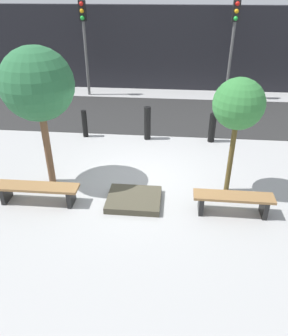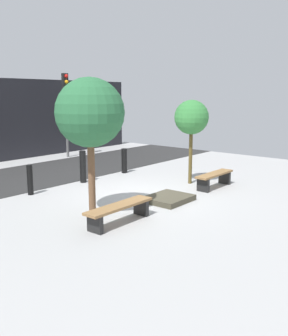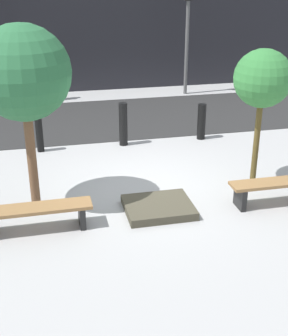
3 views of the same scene
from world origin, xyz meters
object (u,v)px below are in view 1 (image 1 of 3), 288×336
Objects in this scene: bench_left at (37,190)px; bench_right at (233,200)px; tree_behind_left_bench at (37,85)px; tree_behind_right_bench at (239,105)px; traffic_light_west at (84,32)px; bollard_center at (212,128)px; bollard_left at (147,123)px; bollard_far_left at (85,124)px; traffic_light_mid_west at (233,34)px; planter_bed at (134,199)px.

bench_left is 1.11× the size of bench_right.
bench_right is at bearing -11.81° from tree_behind_left_bench.
tree_behind_right_bench is 0.72× the size of traffic_light_west.
bench_right is 2.06m from tree_behind_right_bench.
tree_behind_right_bench is (-0.00, 0.92, 1.85)m from bench_right.
bollard_center is at bearing 92.89° from tree_behind_right_bench.
traffic_light_west is (-5.26, 8.37, 2.32)m from bench_right.
tree_behind_right_bench is 2.55× the size of bollard_left.
tree_behind_right_bench is at bearing -87.11° from bollard_center.
bench_right is at bearing -41.58° from bollard_far_left.
bench_left is 10.16m from traffic_light_mid_west.
bollard_center is at bearing -41.85° from traffic_light_west.
bench_left is 4.87m from tree_behind_right_bench.
bollard_far_left is at bearing 87.11° from tree_behind_left_bench.
traffic_light_west is at bearing 95.52° from bench_left.
tree_behind_left_bench is 3.59× the size of bollard_center.
bollard_left is (-2.20, 3.78, 0.20)m from bench_right.
bollard_far_left is 0.96× the size of bollard_center.
bollard_far_left is 5.19m from traffic_light_west.
traffic_light_west is (-0.86, 7.45, 0.16)m from tree_behind_left_bench.
bench_left is 0.49× the size of traffic_light_mid_west.
planter_bed is 1.33× the size of bollard_center.
bench_left is 2.23m from planter_bed.
planter_bed is 0.45× the size of tree_behind_right_bench.
bollard_left reaches higher than bollard_center.
planter_bed is 3.61m from bollard_left.
bollard_far_left reaches higher than bench_left.
planter_bed is at bearing 4.83° from bench_left.
tree_behind_left_bench is 4.11m from bollard_left.
tree_behind_right_bench reaches higher than bench_left.
bollard_center is at bearing 41.23° from bench_left.
tree_behind_right_bench is 5.42m from bollard_far_left.
traffic_light_west is at bearing 138.15° from bollard_center.
bench_left is 1.55× the size of planter_bed.
bollard_left is at bearing 180.00° from bollard_center.
traffic_light_mid_west is at bearing 69.44° from planter_bed.
tree_behind_left_bench is 3.73× the size of bollard_far_left.
bollard_center is at bearing 0.00° from bollard_left.
tree_behind_left_bench is (-4.40, 0.92, 2.16)m from bench_right.
bollard_left reaches higher than bench_left.
traffic_light_mid_west is at bearing 56.27° from bollard_left.
bench_left is at bearing -92.19° from bollard_far_left.
traffic_light_mid_west reaches higher than bollard_far_left.
planter_bed is at bearing -18.12° from tree_behind_left_bench.
bench_right is 4.38m from bollard_left.
planter_bed is (-2.20, 0.20, -0.26)m from bench_right.
planter_bed is 1.38× the size of bollard_far_left.
bench_left is at bearing -120.22° from bollard_left.
traffic_light_west reaches higher than planter_bed.
bollard_center is (4.26, 3.78, 0.14)m from bench_left.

